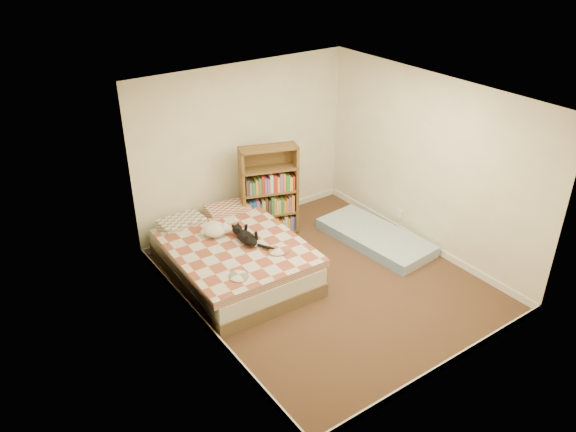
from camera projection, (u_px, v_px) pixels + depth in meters
room at (329, 201)px, 6.85m from camera, size 3.51×4.01×2.51m
bed at (232, 257)px, 7.47m from camera, size 1.65×2.22×0.58m
bookshelf at (268, 202)px, 8.32m from camera, size 0.93×0.54×1.40m
floor_mattress at (375, 237)px, 8.28m from camera, size 0.93×1.80×0.16m
black_cat at (245, 236)px, 7.29m from camera, size 0.23×0.72×0.17m
white_dog at (215, 229)px, 7.43m from camera, size 0.36×0.39×0.17m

